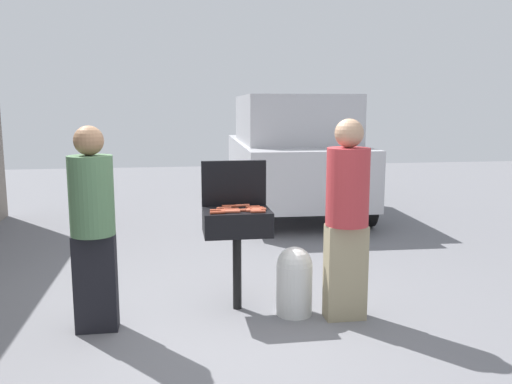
# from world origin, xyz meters

# --- Properties ---
(ground_plane) EXTENTS (24.00, 24.00, 0.00)m
(ground_plane) POSITION_xyz_m (0.00, 0.00, 0.00)
(ground_plane) COLOR slate
(bbq_grill) EXTENTS (0.60, 0.44, 0.92)m
(bbq_grill) POSITION_xyz_m (0.25, 0.29, 0.78)
(bbq_grill) COLOR black
(bbq_grill) RESTS_ON ground
(grill_lid_open) EXTENTS (0.60, 0.05, 0.42)m
(grill_lid_open) POSITION_xyz_m (0.25, 0.51, 1.13)
(grill_lid_open) COLOR black
(grill_lid_open) RESTS_ON bbq_grill
(hot_dog_0) EXTENTS (0.13, 0.04, 0.03)m
(hot_dog_0) POSITION_xyz_m (0.20, 0.15, 0.94)
(hot_dog_0) COLOR #C6593D
(hot_dog_0) RESTS_ON bbq_grill
(hot_dog_1) EXTENTS (0.13, 0.04, 0.03)m
(hot_dog_1) POSITION_xyz_m (0.20, 0.26, 0.94)
(hot_dog_1) COLOR #B74C33
(hot_dog_1) RESTS_ON bbq_grill
(hot_dog_2) EXTENTS (0.13, 0.04, 0.03)m
(hot_dog_2) POSITION_xyz_m (0.43, 0.30, 0.94)
(hot_dog_2) COLOR #AD4228
(hot_dog_2) RESTS_ON bbq_grill
(hot_dog_3) EXTENTS (0.13, 0.03, 0.03)m
(hot_dog_3) POSITION_xyz_m (0.42, 0.13, 0.94)
(hot_dog_3) COLOR #B74C33
(hot_dog_3) RESTS_ON bbq_grill
(hot_dog_4) EXTENTS (0.13, 0.03, 0.03)m
(hot_dog_4) POSITION_xyz_m (0.30, 0.20, 0.94)
(hot_dog_4) COLOR #C6593D
(hot_dog_4) RESTS_ON bbq_grill
(hot_dog_5) EXTENTS (0.13, 0.03, 0.03)m
(hot_dog_5) POSITION_xyz_m (0.20, 0.40, 0.94)
(hot_dog_5) COLOR #AD4228
(hot_dog_5) RESTS_ON bbq_grill
(hot_dog_6) EXTENTS (0.13, 0.04, 0.03)m
(hot_dog_6) POSITION_xyz_m (0.44, 0.21, 0.94)
(hot_dog_6) COLOR #C6593D
(hot_dog_6) RESTS_ON bbq_grill
(hot_dog_7) EXTENTS (0.13, 0.04, 0.03)m
(hot_dog_7) POSITION_xyz_m (0.32, 0.42, 0.94)
(hot_dog_7) COLOR #C6593D
(hot_dog_7) RESTS_ON bbq_grill
(hot_dog_8) EXTENTS (0.13, 0.04, 0.03)m
(hot_dog_8) POSITION_xyz_m (0.43, 0.27, 0.94)
(hot_dog_8) COLOR #C6593D
(hot_dog_8) RESTS_ON bbq_grill
(hot_dog_9) EXTENTS (0.13, 0.04, 0.03)m
(hot_dog_9) POSITION_xyz_m (0.14, 0.32, 0.94)
(hot_dog_9) COLOR #B74C33
(hot_dog_9) RESTS_ON bbq_grill
(hot_dog_10) EXTENTS (0.13, 0.03, 0.03)m
(hot_dog_10) POSITION_xyz_m (0.41, 0.24, 0.94)
(hot_dog_10) COLOR #AD4228
(hot_dog_10) RESTS_ON bbq_grill
(hot_dog_11) EXTENTS (0.13, 0.04, 0.03)m
(hot_dog_11) POSITION_xyz_m (0.41, 0.34, 0.94)
(hot_dog_11) COLOR #AD4228
(hot_dog_11) RESTS_ON bbq_grill
(hot_dog_12) EXTENTS (0.13, 0.04, 0.03)m
(hot_dog_12) POSITION_xyz_m (0.39, 0.17, 0.94)
(hot_dog_12) COLOR #C6593D
(hot_dog_12) RESTS_ON bbq_grill
(hot_dog_13) EXTENTS (0.13, 0.03, 0.03)m
(hot_dog_13) POSITION_xyz_m (0.08, 0.22, 0.94)
(hot_dog_13) COLOR #AD4228
(hot_dog_13) RESTS_ON bbq_grill
(hot_dog_14) EXTENTS (0.13, 0.04, 0.03)m
(hot_dog_14) POSITION_xyz_m (0.17, 0.19, 0.94)
(hot_dog_14) COLOR #C6593D
(hot_dog_14) RESTS_ON bbq_grill
(hot_dog_15) EXTENTS (0.13, 0.04, 0.03)m
(hot_dog_15) POSITION_xyz_m (0.07, 0.14, 0.94)
(hot_dog_15) COLOR #AD4228
(hot_dog_15) RESTS_ON bbq_grill
(propane_tank) EXTENTS (0.32, 0.32, 0.62)m
(propane_tank) POSITION_xyz_m (0.74, 0.08, 0.32)
(propane_tank) COLOR silver
(propane_tank) RESTS_ON ground
(person_left) EXTENTS (0.36, 0.36, 1.69)m
(person_left) POSITION_xyz_m (-0.95, 0.00, 0.92)
(person_left) COLOR black
(person_left) RESTS_ON ground
(person_right) EXTENTS (0.37, 0.37, 1.74)m
(person_right) POSITION_xyz_m (1.16, -0.07, 0.94)
(person_right) COLOR gray
(person_right) RESTS_ON ground
(parked_minivan) EXTENTS (2.15, 4.46, 2.02)m
(parked_minivan) POSITION_xyz_m (1.76, 4.85, 1.03)
(parked_minivan) COLOR #B7B7BC
(parked_minivan) RESTS_ON ground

